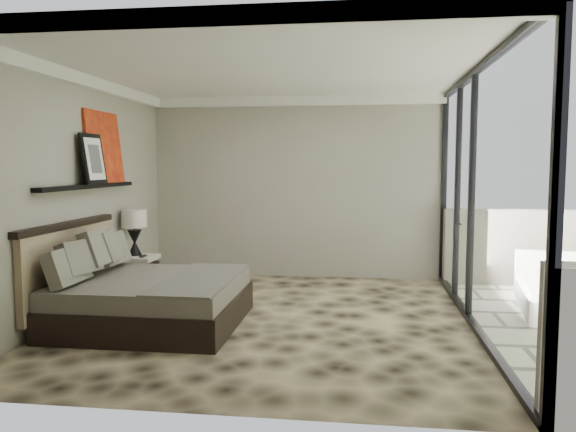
# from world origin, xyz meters

# --- Properties ---
(floor) EXTENTS (5.00, 5.00, 0.00)m
(floor) POSITION_xyz_m (0.00, 0.00, 0.00)
(floor) COLOR black
(floor) RESTS_ON ground
(ceiling) EXTENTS (4.50, 5.00, 0.02)m
(ceiling) POSITION_xyz_m (0.00, 0.00, 2.79)
(ceiling) COLOR silver
(ceiling) RESTS_ON back_wall
(back_wall) EXTENTS (4.50, 0.02, 2.80)m
(back_wall) POSITION_xyz_m (0.00, 2.49, 1.40)
(back_wall) COLOR gray
(back_wall) RESTS_ON floor
(left_wall) EXTENTS (0.02, 5.00, 2.80)m
(left_wall) POSITION_xyz_m (-2.24, 0.00, 1.40)
(left_wall) COLOR gray
(left_wall) RESTS_ON floor
(glass_wall) EXTENTS (0.08, 5.00, 2.80)m
(glass_wall) POSITION_xyz_m (2.25, 0.00, 1.40)
(glass_wall) COLOR white
(glass_wall) RESTS_ON floor
(picture_ledge) EXTENTS (0.12, 2.20, 0.05)m
(picture_ledge) POSITION_xyz_m (-2.18, 0.10, 1.50)
(picture_ledge) COLOR black
(picture_ledge) RESTS_ON left_wall
(bed) EXTENTS (1.95, 1.89, 1.07)m
(bed) POSITION_xyz_m (-1.34, -0.38, 0.32)
(bed) COLOR black
(bed) RESTS_ON floor
(nightstand) EXTENTS (0.62, 0.62, 0.48)m
(nightstand) POSITION_xyz_m (-1.99, 1.04, 0.24)
(nightstand) COLOR black
(nightstand) RESTS_ON floor
(table_lamp) EXTENTS (0.34, 0.34, 0.62)m
(table_lamp) POSITION_xyz_m (-2.05, 1.07, 0.92)
(table_lamp) COLOR black
(table_lamp) RESTS_ON nightstand
(abstract_canvas) EXTENTS (0.13, 0.90, 0.90)m
(abstract_canvas) POSITION_xyz_m (-2.19, 0.54, 1.97)
(abstract_canvas) COLOR #C03610
(abstract_canvas) RESTS_ON picture_ledge
(framed_print) EXTENTS (0.11, 0.50, 0.60)m
(framed_print) POSITION_xyz_m (-2.14, 0.14, 1.82)
(framed_print) COLOR black
(framed_print) RESTS_ON picture_ledge
(lounger) EXTENTS (1.04, 1.70, 0.63)m
(lounger) POSITION_xyz_m (3.36, 0.82, 0.19)
(lounger) COLOR silver
(lounger) RESTS_ON terrace_slab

